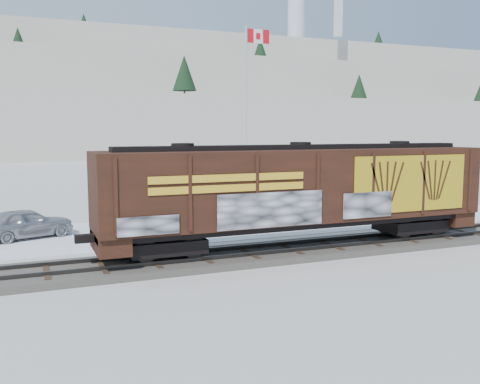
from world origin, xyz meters
name	(u,v)px	position (x,y,z in m)	size (l,w,h in m)	color
ground	(288,254)	(0.00, 0.00, 0.00)	(500.00, 500.00, 0.00)	white
rail_track	(288,251)	(0.00, 0.00, 0.15)	(50.00, 3.40, 0.43)	#59544C
parking_strip	(227,226)	(0.00, 7.50, 0.01)	(40.00, 8.00, 0.03)	white
hillside	(59,98)	(-0.05, 139.79, 14.37)	(360.00, 110.00, 93.00)	white
hopper_railcar	(300,189)	(0.54, -0.01, 2.87)	(17.60, 3.06, 4.37)	black
flagpole	(247,137)	(4.85, 15.98, 4.87)	(2.30, 0.90, 12.90)	silver
car_silver	(26,223)	(-10.57, 8.00, 0.79)	(1.80, 4.49, 1.53)	#A7A9AE
car_white	(299,212)	(3.92, 6.27, 0.77)	(1.56, 4.47, 1.47)	silver
car_dark	(293,210)	(4.37, 7.74, 0.66)	(1.75, 4.31, 1.25)	#202328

